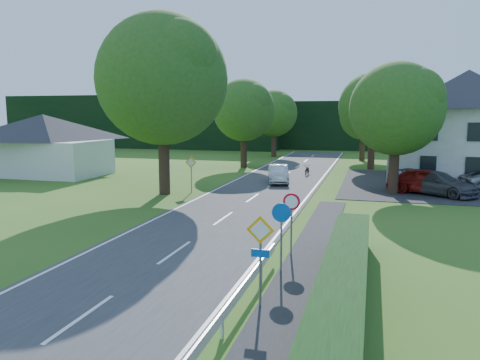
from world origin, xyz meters
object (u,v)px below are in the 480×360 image
(streetlight, at_px, (388,125))
(moving_car, at_px, (278,174))
(parked_car_grey, at_px, (437,183))
(motorcycle, at_px, (307,170))
(parked_car_red, at_px, (427,181))
(parasol, at_px, (410,168))

(streetlight, relative_size, moving_car, 1.94)
(streetlight, bearing_deg, parked_car_grey, -27.01)
(moving_car, distance_m, motorcycle, 5.40)
(parked_car_red, distance_m, parasol, 6.33)
(parked_car_grey, bearing_deg, parasol, 45.94)
(moving_car, bearing_deg, parked_car_red, -24.32)
(parked_car_red, bearing_deg, motorcycle, 68.64)
(motorcycle, xyz_separation_m, parked_car_grey, (9.41, -7.43, 0.28))
(moving_car, bearing_deg, parked_car_grey, -25.31)
(motorcycle, xyz_separation_m, parasol, (8.22, -0.83, 0.51))
(motorcycle, relative_size, parasol, 0.83)
(motorcycle, bearing_deg, parked_car_red, -37.90)
(streetlight, relative_size, parked_car_grey, 1.53)
(parked_car_grey, relative_size, parasol, 2.40)
(parked_car_red, height_order, parked_car_grey, parked_car_red)
(motorcycle, xyz_separation_m, parked_car_red, (8.82, -7.13, 0.37))
(parasol, bearing_deg, motorcycle, 174.26)
(motorcycle, bearing_deg, streetlight, -41.89)
(streetlight, xyz_separation_m, parked_car_grey, (3.15, -1.61, -3.67))
(streetlight, height_order, moving_car, streetlight)
(moving_car, xyz_separation_m, parked_car_grey, (10.91, -2.25, 0.08))
(parked_car_grey, height_order, parasol, parasol)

